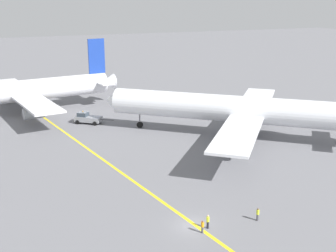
% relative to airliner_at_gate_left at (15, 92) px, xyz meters
% --- Properties ---
extents(ground_plane, '(600.00, 600.00, 0.00)m').
position_rel_airliner_at_gate_left_xyz_m(ground_plane, '(13.56, -64.87, -5.33)').
color(ground_plane, slate).
extents(taxiway_stripe, '(17.92, 118.80, 0.01)m').
position_rel_airliner_at_gate_left_xyz_m(taxiway_stripe, '(12.45, -54.87, -5.32)').
color(taxiway_stripe, yellow).
rests_on(taxiway_stripe, ground).
extents(airliner_at_gate_left, '(52.35, 44.75, 16.83)m').
position_rel_airliner_at_gate_left_xyz_m(airliner_at_gate_left, '(0.00, 0.00, 0.00)').
color(airliner_at_gate_left, silver).
rests_on(airliner_at_gate_left, ground).
extents(airliner_being_pushed, '(45.63, 42.80, 16.13)m').
position_rel_airliner_at_gate_left_xyz_m(airliner_being_pushed, '(38.12, -37.17, 0.22)').
color(airliner_being_pushed, white).
rests_on(airliner_being_pushed, ground).
extents(pushback_tug, '(7.79, 6.73, 2.76)m').
position_rel_airliner_at_gate_left_xyz_m(pushback_tug, '(13.41, -15.17, -4.16)').
color(pushback_tug, gray).
rests_on(pushback_tug, ground).
extents(ground_crew_wing_walker_right, '(0.36, 0.36, 1.76)m').
position_rel_airliner_at_gate_left_xyz_m(ground_crew_wing_walker_right, '(14.93, -66.13, -4.41)').
color(ground_crew_wing_walker_right, black).
rests_on(ground_crew_wing_walker_right, ground).
extents(ground_crew_ramp_agent_by_cones, '(0.36, 0.36, 1.67)m').
position_rel_airliner_at_gate_left_xyz_m(ground_crew_ramp_agent_by_cones, '(21.45, -67.03, -4.46)').
color(ground_crew_ramp_agent_by_cones, '#4C4C51').
rests_on(ground_crew_ramp_agent_by_cones, ground).
extents(ground_crew_marshaller_foreground, '(0.36, 0.50, 1.58)m').
position_rel_airliner_at_gate_left_xyz_m(ground_crew_marshaller_foreground, '(13.85, -66.79, -4.51)').
color(ground_crew_marshaller_foreground, '#4C4C51').
rests_on(ground_crew_marshaller_foreground, ground).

